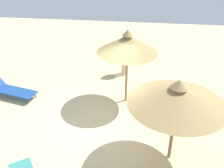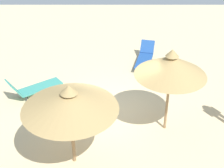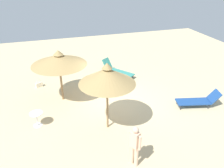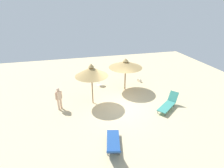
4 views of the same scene
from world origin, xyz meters
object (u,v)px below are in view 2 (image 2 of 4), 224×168
at_px(parasol_umbrella_near_right, 70,101).
at_px(lounge_chair_front, 145,57).
at_px(lounge_chair_edge, 33,87).
at_px(parasol_umbrella_back, 171,66).

xyz_separation_m(parasol_umbrella_near_right, lounge_chair_front, (-2.53, -5.99, -1.76)).
xyz_separation_m(lounge_chair_edge, lounge_chair_front, (-4.39, -2.57, -0.03)).
bearing_deg(parasol_umbrella_back, lounge_chair_front, -86.55).
relative_size(parasol_umbrella_near_right, lounge_chair_front, 1.25).
xyz_separation_m(parasol_umbrella_back, lounge_chair_front, (0.27, -4.50, -1.99)).
bearing_deg(lounge_chair_edge, parasol_umbrella_near_right, 118.63).
bearing_deg(parasol_umbrella_near_right, parasol_umbrella_back, -152.10).
xyz_separation_m(parasol_umbrella_near_right, lounge_chair_edge, (1.86, -3.41, -1.73)).
height_order(parasol_umbrella_back, lounge_chair_front, parasol_umbrella_back).
distance_m(parasol_umbrella_near_right, parasol_umbrella_back, 3.18).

